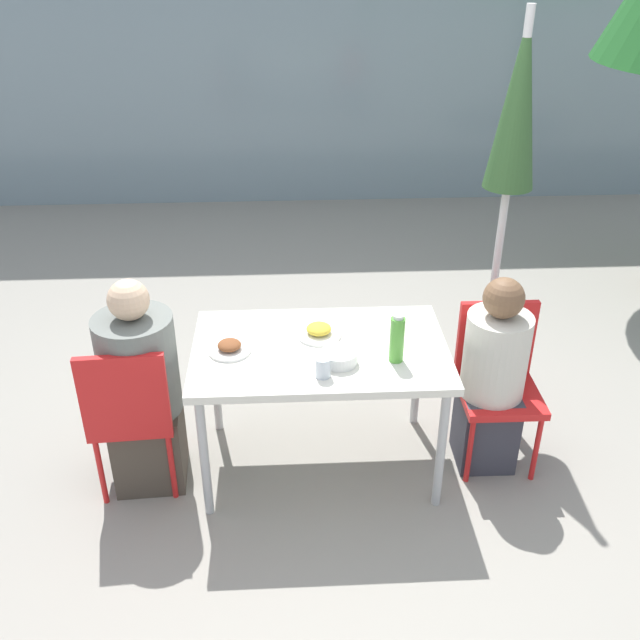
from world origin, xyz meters
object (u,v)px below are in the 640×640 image
Objects in this scene: person_right at (492,380)px; closed_umbrella at (513,139)px; chair_left at (131,408)px; person_left at (142,393)px; bottle at (397,339)px; salad_bowl at (339,357)px; chair_right at (497,373)px; drinking_cup at (323,367)px.

person_right is 1.23m from closed_umbrella.
person_right is (1.78, 0.13, 0.01)m from chair_left.
person_left is 1.05× the size of person_right.
person_right is at bearing -2.01° from person_left.
chair_left is 1.31m from bottle.
chair_left is 2.33m from closed_umbrella.
chair_right is at bearing 14.54° from salad_bowl.
drinking_cup is at bearing -161.78° from bottle.
bottle is at bearing 18.22° from drinking_cup.
person_left is 1.74m from person_right.
bottle is at bearing -7.40° from person_left.
person_right is 0.84m from salad_bowl.
drinking_cup is (0.87, -0.20, 0.25)m from person_left.
drinking_cup is (-0.35, -0.12, -0.07)m from bottle.
person_left reaches higher than chair_right.
bottle is at bearing -3.48° from chair_left.
closed_umbrella is 9.01× the size of bottle.
salad_bowl is at bearing -9.00° from person_left.
person_right is at bearing 9.88° from salad_bowl.
bottle reaches higher than salad_bowl.
person_left is 1.26m from bottle.
chair_right is 5.03× the size of salad_bowl.
bottle is (-0.52, -0.13, 0.34)m from person_right.
salad_bowl is (1.00, -0.01, 0.26)m from chair_left.
closed_umbrella reaches higher than chair_left.
bottle is at bearing -131.24° from closed_umbrella.
closed_umbrella is at bearing 16.39° from person_left.
drinking_cup is at bearing -139.23° from closed_umbrella.
chair_right reaches higher than drinking_cup.
chair_left is 0.39× the size of closed_umbrella.
drinking_cup is (0.91, -0.11, 0.28)m from chair_left.
closed_umbrella is 22.84× the size of drinking_cup.
salad_bowl is (-0.27, -0.01, -0.09)m from bottle.
chair_left is at bearing 179.55° from salad_bowl.
closed_umbrella is (0.15, 0.64, 1.05)m from person_right.
person_left is at bearing 167.12° from drinking_cup.
person_right is at bearing 58.14° from chair_right.
person_right is at bearing 15.65° from drinking_cup.
chair_right is 0.90m from salad_bowl.
person_left is 0.92m from drinking_cup.
drinking_cup is at bearing 19.89° from chair_right.
chair_right is 0.80× the size of person_right.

